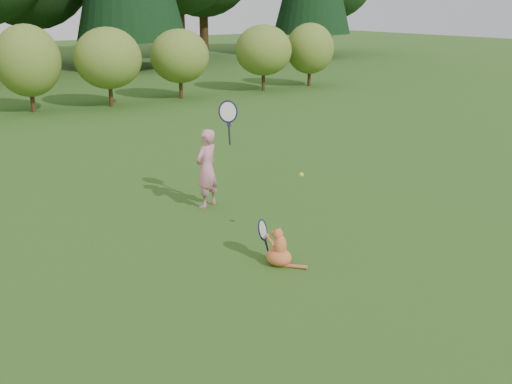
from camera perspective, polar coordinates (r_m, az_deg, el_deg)
ground at (r=8.10m, az=2.17°, el=-6.43°), size 100.00×100.00×0.00m
shrub_row at (r=19.42m, az=-22.50°, el=11.15°), size 28.00×3.00×2.80m
child at (r=9.82m, az=-4.88°, el=2.54°), size 0.84×0.61×2.06m
cat at (r=7.75m, az=2.24°, el=-5.37°), size 0.46×0.78×0.72m
tennis_ball at (r=8.14m, az=4.54°, el=1.73°), size 0.07×0.07×0.07m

